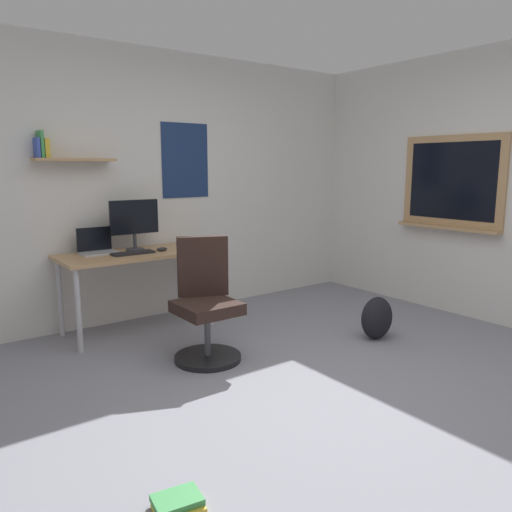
# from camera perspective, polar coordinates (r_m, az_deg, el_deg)

# --- Properties ---
(ground_plane) EXTENTS (5.20, 5.20, 0.00)m
(ground_plane) POSITION_cam_1_polar(r_m,az_deg,el_deg) (3.42, 8.43, -15.79)
(ground_plane) COLOR gray
(ground_plane) RESTS_ON ground
(wall_back) EXTENTS (5.00, 0.30, 2.60)m
(wall_back) POSITION_cam_1_polar(r_m,az_deg,el_deg) (5.10, -11.20, 7.85)
(wall_back) COLOR silver
(wall_back) RESTS_ON ground
(desk) EXTENTS (1.37, 0.63, 0.73)m
(desk) POSITION_cam_1_polar(r_m,az_deg,el_deg) (4.65, -13.42, -0.49)
(desk) COLOR tan
(desk) RESTS_ON ground
(office_chair) EXTENTS (0.54, 0.55, 0.95)m
(office_chair) POSITION_cam_1_polar(r_m,az_deg,el_deg) (3.94, -5.74, -5.87)
(office_chair) COLOR black
(office_chair) RESTS_ON ground
(laptop) EXTENTS (0.31, 0.21, 0.23)m
(laptop) POSITION_cam_1_polar(r_m,az_deg,el_deg) (4.65, -17.70, 0.95)
(laptop) COLOR #ADAFB5
(laptop) RESTS_ON desk
(monitor_primary) EXTENTS (0.46, 0.17, 0.46)m
(monitor_primary) POSITION_cam_1_polar(r_m,az_deg,el_deg) (4.70, -13.71, 3.89)
(monitor_primary) COLOR #38383D
(monitor_primary) RESTS_ON desk
(keyboard) EXTENTS (0.37, 0.13, 0.02)m
(keyboard) POSITION_cam_1_polar(r_m,az_deg,el_deg) (4.53, -13.86, 0.33)
(keyboard) COLOR black
(keyboard) RESTS_ON desk
(computer_mouse) EXTENTS (0.10, 0.06, 0.03)m
(computer_mouse) POSITION_cam_1_polar(r_m,az_deg,el_deg) (4.65, -10.69, 0.77)
(computer_mouse) COLOR #262628
(computer_mouse) RESTS_ON desk
(coffee_mug) EXTENTS (0.08, 0.08, 0.09)m
(coffee_mug) POSITION_cam_1_polar(r_m,az_deg,el_deg) (4.86, -7.02, 1.63)
(coffee_mug) COLOR #338C4C
(coffee_mug) RESTS_ON desk
(backpack) EXTENTS (0.32, 0.22, 0.37)m
(backpack) POSITION_cam_1_polar(r_m,az_deg,el_deg) (4.52, 13.62, -6.88)
(backpack) COLOR black
(backpack) RESTS_ON ground
(book_stack_on_floor) EXTENTS (0.24, 0.20, 0.05)m
(book_stack_on_floor) POSITION_cam_1_polar(r_m,az_deg,el_deg) (2.48, -8.91, -26.15)
(book_stack_on_floor) COLOR gold
(book_stack_on_floor) RESTS_ON ground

